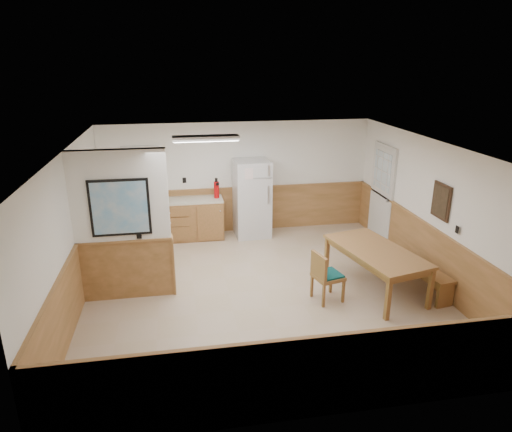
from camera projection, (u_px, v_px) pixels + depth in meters
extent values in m
plane|color=tan|center=(262.00, 290.00, 7.89)|extent=(6.00, 6.00, 0.00)
cube|color=white|center=(263.00, 147.00, 7.07)|extent=(6.00, 6.00, 0.02)
cube|color=white|center=(238.00, 178.00, 10.27)|extent=(6.00, 0.02, 2.50)
cube|color=white|center=(431.00, 212.00, 7.97)|extent=(0.02, 6.00, 2.50)
cube|color=white|center=(71.00, 234.00, 6.99)|extent=(0.02, 6.00, 2.50)
cube|color=#B47C48|center=(239.00, 210.00, 10.50)|extent=(6.00, 0.04, 1.00)
cube|color=#B47C48|center=(425.00, 252.00, 8.21)|extent=(0.04, 6.00, 1.00)
cube|color=#B47C48|center=(79.00, 278.00, 7.24)|extent=(0.04, 6.00, 1.00)
cube|color=white|center=(120.00, 197.00, 7.14)|extent=(1.50, 0.15, 1.50)
cube|color=#B47C48|center=(127.00, 269.00, 7.55)|extent=(1.50, 0.17, 1.00)
cube|color=black|center=(120.00, 208.00, 7.10)|extent=(0.92, 0.03, 0.92)
cube|color=silver|center=(120.00, 208.00, 7.09)|extent=(0.84, 0.01, 0.84)
cube|color=#A3633A|center=(191.00, 219.00, 10.07)|extent=(1.40, 0.60, 0.86)
cube|color=#A3633A|center=(123.00, 223.00, 9.83)|extent=(0.06, 0.60, 0.86)
cube|color=#A3633A|center=(158.00, 221.00, 9.95)|extent=(0.06, 0.60, 0.86)
cube|color=beige|center=(172.00, 201.00, 9.85)|extent=(2.20, 0.60, 0.04)
cube|color=beige|center=(171.00, 194.00, 10.11)|extent=(2.20, 0.02, 0.10)
cube|color=silver|center=(382.00, 195.00, 9.81)|extent=(0.05, 1.02, 2.15)
cube|color=silver|center=(381.00, 195.00, 9.81)|extent=(0.04, 0.90, 2.05)
cube|color=silver|center=(382.00, 171.00, 9.63)|extent=(0.02, 0.76, 0.80)
cube|color=silver|center=(141.00, 169.00, 9.82)|extent=(0.80, 0.03, 1.00)
cube|color=white|center=(141.00, 169.00, 9.80)|extent=(0.70, 0.01, 0.90)
cube|color=#342215|center=(441.00, 201.00, 7.59)|extent=(0.03, 0.50, 0.60)
cube|color=black|center=(440.00, 201.00, 7.59)|extent=(0.01, 0.42, 0.52)
cube|color=silver|center=(206.00, 138.00, 8.17)|extent=(1.20, 0.30, 0.08)
cube|color=white|center=(206.00, 140.00, 8.18)|extent=(1.15, 0.25, 0.01)
cube|color=silver|center=(252.00, 198.00, 10.10)|extent=(0.79, 0.74, 1.72)
cube|color=silver|center=(269.00, 171.00, 9.58)|extent=(0.03, 0.02, 0.22)
cube|color=silver|center=(269.00, 195.00, 9.76)|extent=(0.03, 0.02, 0.40)
cube|color=brown|center=(376.00, 251.00, 7.70)|extent=(1.34, 2.05, 0.05)
cube|color=brown|center=(376.00, 255.00, 7.72)|extent=(1.22, 1.93, 0.10)
cube|color=brown|center=(388.00, 299.00, 6.90)|extent=(0.08, 0.08, 0.70)
cube|color=brown|center=(327.00, 255.00, 8.44)|extent=(0.08, 0.08, 0.70)
cube|color=brown|center=(430.00, 289.00, 7.20)|extent=(0.08, 0.08, 0.70)
cube|color=brown|center=(364.00, 248.00, 8.74)|extent=(0.08, 0.08, 0.70)
cube|color=brown|center=(420.00, 265.00, 7.85)|extent=(0.53, 1.50, 0.05)
cube|color=brown|center=(440.00, 296.00, 7.29)|extent=(0.31, 0.10, 0.40)
cube|color=brown|center=(400.00, 261.00, 8.56)|extent=(0.31, 0.10, 0.40)
cube|color=brown|center=(328.00, 277.00, 7.46)|extent=(0.52, 0.52, 0.06)
cube|color=#0D4544|center=(328.00, 274.00, 7.45)|extent=(0.48, 0.48, 0.03)
cube|color=brown|center=(319.00, 266.00, 7.32)|extent=(0.15, 0.43, 0.40)
cube|color=#0D4544|center=(309.00, 268.00, 7.25)|extent=(0.11, 0.37, 0.34)
cube|color=brown|center=(324.00, 296.00, 7.30)|extent=(0.05, 0.05, 0.39)
cube|color=brown|center=(312.00, 286.00, 7.63)|extent=(0.05, 0.05, 0.39)
cube|color=brown|center=(343.00, 292.00, 7.45)|extent=(0.05, 0.05, 0.39)
cube|color=brown|center=(331.00, 282.00, 7.77)|extent=(0.05, 0.05, 0.39)
cylinder|color=#BE0A0D|center=(217.00, 190.00, 9.95)|extent=(0.15, 0.15, 0.36)
cylinder|color=black|center=(216.00, 180.00, 9.88)|extent=(0.06, 0.06, 0.08)
cylinder|color=#167E28|center=(138.00, 197.00, 9.69)|extent=(0.09, 0.09, 0.23)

